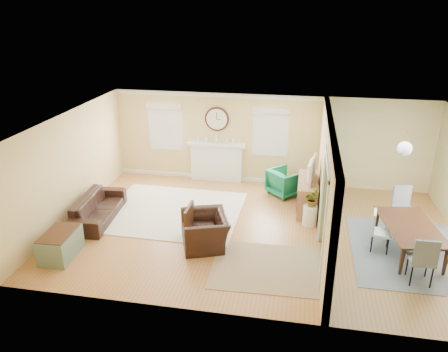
{
  "coord_description": "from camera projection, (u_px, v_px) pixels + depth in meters",
  "views": [
    {
      "loc": [
        0.92,
        -8.97,
        5.01
      ],
      "look_at": [
        -0.8,
        0.3,
        1.2
      ],
      "focal_mm": 35.0,
      "sensor_mm": 36.0,
      "label": 1
    }
  ],
  "objects": [
    {
      "name": "wall_back",
      "position": [
        269.0,
        140.0,
        12.45
      ],
      "size": [
        9.0,
        0.02,
        2.6
      ],
      "primitive_type": "cube",
      "color": "tan",
      "rests_on": "ground"
    },
    {
      "name": "rug_grey",
      "position": [
        408.0,
        252.0,
        9.32
      ],
      "size": [
        2.34,
        2.92,
        0.01
      ],
      "primitive_type": "cube",
      "color": "slate",
      "rests_on": "floor"
    },
    {
      "name": "dining_chair_w",
      "position": [
        382.0,
        229.0,
        9.21
      ],
      "size": [
        0.45,
        0.45,
        0.89
      ],
      "color": "white",
      "rests_on": "floor"
    },
    {
      "name": "window_right",
      "position": [
        271.0,
        128.0,
        12.27
      ],
      "size": [
        1.05,
        0.13,
        1.42
      ],
      "color": "white",
      "rests_on": "wall_back"
    },
    {
      "name": "pendant",
      "position": [
        405.0,
        149.0,
        8.87
      ],
      "size": [
        0.3,
        0.3,
        0.55
      ],
      "color": "gold",
      "rests_on": "ceiling"
    },
    {
      "name": "wall_front",
      "position": [
        236.0,
        249.0,
        6.98
      ],
      "size": [
        9.0,
        0.02,
        2.6
      ],
      "primitive_type": "cube",
      "color": "tan",
      "rests_on": "ground"
    },
    {
      "name": "floor",
      "position": [
        255.0,
        231.0,
        10.21
      ],
      "size": [
        9.0,
        9.0,
        0.0
      ],
      "primitive_type": "plane",
      "color": "#A66539",
      "rests_on": "ground"
    },
    {
      "name": "window_left",
      "position": [
        165.0,
        123.0,
        12.79
      ],
      "size": [
        1.05,
        0.13,
        1.42
      ],
      "color": "white",
      "rests_on": "wall_back"
    },
    {
      "name": "garden_stool",
      "position": [
        310.0,
        215.0,
        10.39
      ],
      "size": [
        0.34,
        0.34,
        0.5
      ],
      "primitive_type": "cylinder",
      "color": "white",
      "rests_on": "floor"
    },
    {
      "name": "wall_left",
      "position": [
        71.0,
        166.0,
        10.48
      ],
      "size": [
        0.02,
        6.0,
        2.6
      ],
      "primitive_type": "cube",
      "color": "tan",
      "rests_on": "ground"
    },
    {
      "name": "dining_chair_s",
      "position": [
        422.0,
        255.0,
        8.13
      ],
      "size": [
        0.45,
        0.45,
        1.01
      ],
      "color": "slate",
      "rests_on": "floor"
    },
    {
      "name": "credenza",
      "position": [
        307.0,
        195.0,
        11.13
      ],
      "size": [
        0.5,
        1.48,
        0.8
      ],
      "color": "#9C744D",
      "rests_on": "floor"
    },
    {
      "name": "dining_chair_n",
      "position": [
        404.0,
        205.0,
        10.15
      ],
      "size": [
        0.54,
        0.54,
        0.99
      ],
      "color": "slate",
      "rests_on": "floor"
    },
    {
      "name": "trunk",
      "position": [
        60.0,
        244.0,
        9.09
      ],
      "size": [
        0.65,
        1.0,
        0.56
      ],
      "color": "slate",
      "rests_on": "floor"
    },
    {
      "name": "dining_table",
      "position": [
        410.0,
        239.0,
        9.2
      ],
      "size": [
        1.29,
        1.97,
        0.64
      ],
      "primitive_type": "imported",
      "rotation": [
        0.0,
        0.0,
        1.72
      ],
      "color": "#402112",
      "rests_on": "floor"
    },
    {
      "name": "wall_clock",
      "position": [
        217.0,
        119.0,
        12.47
      ],
      "size": [
        0.7,
        0.07,
        0.7
      ],
      "color": "#402112",
      "rests_on": "wall_back"
    },
    {
      "name": "fireplace",
      "position": [
        217.0,
        161.0,
        12.86
      ],
      "size": [
        1.7,
        0.3,
        1.17
      ],
      "color": "white",
      "rests_on": "ground"
    },
    {
      "name": "eames_chair",
      "position": [
        205.0,
        230.0,
        9.48
      ],
      "size": [
        1.28,
        1.37,
        0.72
      ],
      "primitive_type": "imported",
      "rotation": [
        0.0,
        0.0,
        -1.22
      ],
      "color": "black",
      "rests_on": "floor"
    },
    {
      "name": "partition",
      "position": [
        326.0,
        177.0,
        9.7
      ],
      "size": [
        0.17,
        6.0,
        2.6
      ],
      "color": "tan",
      "rests_on": "ground"
    },
    {
      "name": "ceiling",
      "position": [
        259.0,
        123.0,
        9.23
      ],
      "size": [
        9.0,
        6.0,
        0.02
      ],
      "primitive_type": "cube",
      "color": "white",
      "rests_on": "wall_back"
    },
    {
      "name": "rug_cream",
      "position": [
        173.0,
        211.0,
        11.11
      ],
      "size": [
        3.41,
        2.97,
        0.02
      ],
      "primitive_type": "cube",
      "rotation": [
        0.0,
        0.0,
        -0.02
      ],
      "color": "white",
      "rests_on": "floor"
    },
    {
      "name": "sofa",
      "position": [
        98.0,
        208.0,
        10.65
      ],
      "size": [
        0.97,
        2.1,
        0.6
      ],
      "primitive_type": "imported",
      "rotation": [
        0.0,
        0.0,
        1.65
      ],
      "color": "black",
      "rests_on": "floor"
    },
    {
      "name": "dining_chair_e",
      "position": [
        446.0,
        233.0,
        9.09
      ],
      "size": [
        0.41,
        0.41,
        0.86
      ],
      "color": "slate",
      "rests_on": "floor"
    },
    {
      "name": "green_chair",
      "position": [
        285.0,
        182.0,
        11.98
      ],
      "size": [
        1.11,
        1.11,
        0.73
      ],
      "primitive_type": "imported",
      "rotation": [
        0.0,
        0.0,
        2.36
      ],
      "color": "#186F4E",
      "rests_on": "floor"
    },
    {
      "name": "rug_jute",
      "position": [
        266.0,
        267.0,
        8.8
      ],
      "size": [
        2.24,
        1.85,
        0.01
      ],
      "primitive_type": "cube",
      "rotation": [
        0.0,
        0.0,
        0.03
      ],
      "color": "tan",
      "rests_on": "floor"
    },
    {
      "name": "potted_plant",
      "position": [
        311.0,
        199.0,
        10.23
      ],
      "size": [
        0.29,
        0.34,
        0.37
      ],
      "primitive_type": "imported",
      "rotation": [
        0.0,
        0.0,
        1.56
      ],
      "color": "#337F33",
      "rests_on": "garden_stool"
    },
    {
      "name": "tv",
      "position": [
        308.0,
        169.0,
        10.87
      ],
      "size": [
        0.25,
        1.0,
        0.57
      ],
      "primitive_type": "imported",
      "rotation": [
        0.0,
        0.0,
        1.45
      ],
      "color": "black",
      "rests_on": "credenza"
    }
  ]
}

